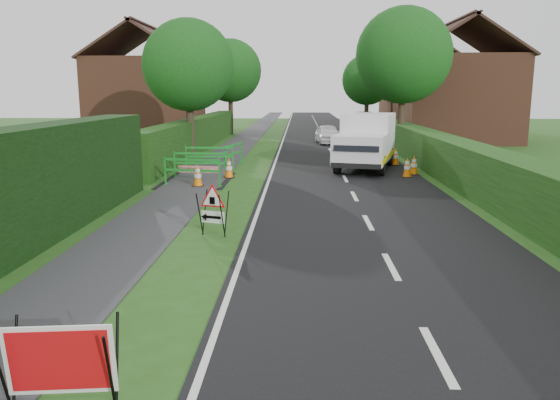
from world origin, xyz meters
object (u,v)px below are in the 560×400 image
object	(u,v)px
red_rect_sign	(60,362)
triangle_sign	(211,206)
hatchback_car	(328,134)
works_van	(366,140)

from	to	relation	value
red_rect_sign	triangle_sign	distance (m)	6.90
triangle_sign	hatchback_car	size ratio (longest dim) A/B	0.29
red_rect_sign	hatchback_car	xyz separation A→B (m)	(4.21, 29.88, 0.07)
works_van	hatchback_car	size ratio (longest dim) A/B	1.52
red_rect_sign	works_van	world-z (taller)	works_van
red_rect_sign	hatchback_car	world-z (taller)	hatchback_car
triangle_sign	works_van	size ratio (longest dim) A/B	0.19
red_rect_sign	hatchback_car	bearing A→B (deg)	75.69
triangle_sign	hatchback_car	xyz separation A→B (m)	(3.77, 22.99, -0.10)
triangle_sign	red_rect_sign	bearing A→B (deg)	-77.14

